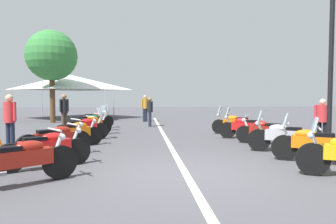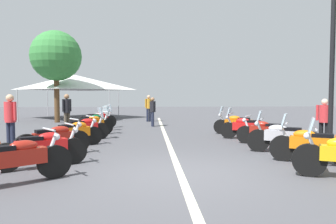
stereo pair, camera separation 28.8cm
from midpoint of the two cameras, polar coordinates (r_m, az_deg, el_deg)
ground_plane at (r=6.73m, az=3.52°, el=-11.31°), size 80.00×80.00×0.00m
lane_centre_stripe at (r=11.67m, az=0.54°, el=-5.16°), size 22.90×0.16×0.01m
motorcycle_left_row_0 at (r=6.41m, az=-25.27°, el=-8.03°), size 1.44×1.83×1.02m
motorcycle_left_row_1 at (r=7.68m, az=-21.13°, el=-6.22°), size 1.23×1.87×1.00m
motorcycle_left_row_2 at (r=9.02m, az=-19.40°, el=-4.79°), size 1.31×1.76×1.01m
motorcycle_left_row_3 at (r=10.53m, az=-16.18°, el=-3.72°), size 1.26×1.71×0.99m
motorcycle_left_row_4 at (r=11.94m, az=-14.61°, el=-2.84°), size 1.15×1.85×1.20m
motorcycle_left_row_5 at (r=13.27m, az=-13.42°, el=-2.24°), size 1.51×1.75×1.21m
motorcycle_left_row_6 at (r=14.62m, az=-13.03°, el=-1.79°), size 1.48×1.74×1.19m
motorcycle_left_row_7 at (r=16.10m, az=-12.32°, el=-1.32°), size 1.12×1.85×1.21m
motorcycle_right_row_1 at (r=8.47m, az=25.73°, el=-5.39°), size 1.13×1.82×1.22m
motorcycle_right_row_2 at (r=9.61m, az=21.26°, el=-4.30°), size 1.10×1.95×1.22m
motorcycle_right_row_3 at (r=11.01m, az=18.37°, el=-3.46°), size 1.31×1.78×0.99m
motorcycle_right_row_4 at (r=12.16m, az=14.95°, el=-2.73°), size 1.12×1.91×1.21m
motorcycle_right_row_5 at (r=13.56m, az=13.34°, el=-2.13°), size 1.10×2.00×1.21m
street_lamp_twin_globe at (r=10.78m, az=28.83°, el=13.22°), size 0.32×1.22×5.41m
traffic_cone_2 at (r=9.82m, az=29.16°, el=-5.40°), size 0.36×0.36×0.61m
bystander_0 at (r=15.15m, az=-17.64°, el=0.46°), size 0.46×0.33×1.74m
bystander_1 at (r=16.71m, az=-2.36°, el=0.46°), size 0.53×0.32×1.58m
bystander_2 at (r=11.62m, az=27.50°, el=-1.05°), size 0.39×0.42×1.56m
bystander_3 at (r=19.89m, az=-3.17°, el=1.10°), size 0.32×0.48×1.70m
bystander_4 at (r=10.65m, az=-26.38°, el=-0.86°), size 0.32×0.47×1.71m
roadside_tree_1 at (r=20.53m, az=-19.57°, el=9.66°), size 3.09×3.09×5.67m
event_tent at (r=23.82m, az=-16.54°, el=5.27°), size 6.49×6.49×3.20m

